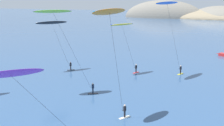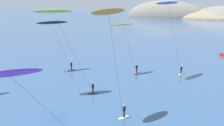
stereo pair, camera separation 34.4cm
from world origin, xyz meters
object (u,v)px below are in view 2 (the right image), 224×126
(kitesurfer_blue, at_px, (169,9))
(kitesurfer_orange, at_px, (110,21))
(kitesurfer_lime, at_px, (56,18))
(kitesurfer_black, at_px, (54,26))
(kitesurfer_purple, at_px, (13,78))
(kitesurfer_yellow, at_px, (124,29))

(kitesurfer_blue, xyz_separation_m, kitesurfer_orange, (-3.43, -20.03, -0.62))
(kitesurfer_lime, bearing_deg, kitesurfer_orange, -31.11)
(kitesurfer_orange, distance_m, kitesurfer_black, 25.53)
(kitesurfer_lime, distance_m, kitesurfer_orange, 11.51)
(kitesurfer_black, bearing_deg, kitesurfer_blue, 4.57)
(kitesurfer_black, bearing_deg, kitesurfer_orange, -46.32)
(kitesurfer_lime, bearing_deg, kitesurfer_black, 121.73)
(kitesurfer_lime, relative_size, kitesurfer_orange, 0.96)
(kitesurfer_blue, distance_m, kitesurfer_purple, 30.71)
(kitesurfer_blue, xyz_separation_m, kitesurfer_black, (-20.95, -1.67, -3.47))
(kitesurfer_lime, height_order, kitesurfer_yellow, kitesurfer_lime)
(kitesurfer_orange, bearing_deg, kitesurfer_lime, 148.89)
(kitesurfer_blue, bearing_deg, kitesurfer_lime, -133.33)
(kitesurfer_blue, distance_m, kitesurfer_yellow, 8.71)
(kitesurfer_blue, relative_size, kitesurfer_orange, 1.03)
(kitesurfer_lime, bearing_deg, kitesurfer_blue, 46.67)
(kitesurfer_lime, distance_m, kitesurfer_yellow, 15.68)
(kitesurfer_black, height_order, kitesurfer_purple, kitesurfer_black)
(kitesurfer_blue, bearing_deg, kitesurfer_purple, -107.62)
(kitesurfer_blue, height_order, kitesurfer_orange, kitesurfer_blue)
(kitesurfer_lime, height_order, kitesurfer_orange, kitesurfer_orange)
(kitesurfer_blue, bearing_deg, kitesurfer_black, -175.43)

